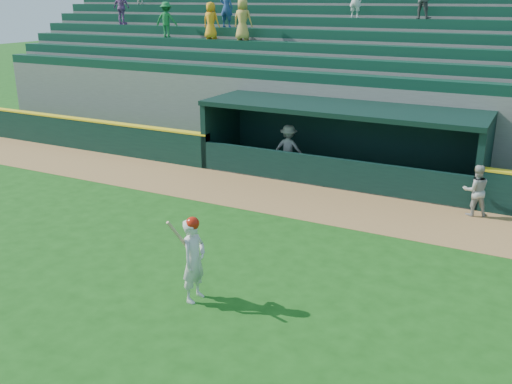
{
  "coord_description": "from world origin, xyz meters",
  "views": [
    {
      "loc": [
        6.12,
        -10.19,
        5.84
      ],
      "look_at": [
        0.0,
        1.6,
        1.3
      ],
      "focal_mm": 40.0,
      "sensor_mm": 36.0,
      "label": 1
    }
  ],
  "objects": [
    {
      "name": "dugout_player_front",
      "position": [
        4.63,
        6.02,
        0.74
      ],
      "size": [
        0.88,
        0.79,
        1.48
      ],
      "primitive_type": "imported",
      "rotation": [
        0.0,
        0.0,
        3.54
      ],
      "color": "#A8A8A2",
      "rests_on": "ground"
    },
    {
      "name": "batter_at_plate",
      "position": [
        0.27,
        -1.61,
        0.9
      ],
      "size": [
        0.53,
        0.78,
        1.82
      ],
      "color": "silver",
      "rests_on": "ground"
    },
    {
      "name": "field_wall_left",
      "position": [
        -12.25,
        6.55,
        0.6
      ],
      "size": [
        15.5,
        0.3,
        1.2
      ],
      "primitive_type": "cube",
      "color": "black",
      "rests_on": "ground"
    },
    {
      "name": "dugout",
      "position": [
        0.0,
        8.0,
        1.36
      ],
      "size": [
        9.4,
        2.8,
        2.46
      ],
      "color": "slate",
      "rests_on": "ground"
    },
    {
      "name": "ground",
      "position": [
        0.0,
        0.0,
        0.0
      ],
      "size": [
        120.0,
        120.0,
        0.0
      ],
      "primitive_type": "plane",
      "color": "#174C13",
      "rests_on": "ground"
    },
    {
      "name": "dugout_player_inside",
      "position": [
        -1.8,
        7.54,
        0.83
      ],
      "size": [
        1.15,
        0.76,
        1.66
      ],
      "primitive_type": "imported",
      "rotation": [
        0.0,
        0.0,
        3.28
      ],
      "color": "#A3A49E",
      "rests_on": "ground"
    },
    {
      "name": "wall_stripe_left",
      "position": [
        -12.25,
        6.55,
        1.23
      ],
      "size": [
        15.5,
        0.32,
        0.06
      ],
      "primitive_type": "cube",
      "color": "yellow",
      "rests_on": "field_wall_left"
    },
    {
      "name": "warning_track",
      "position": [
        0.0,
        4.9,
        0.01
      ],
      "size": [
        40.0,
        3.0,
        0.01
      ],
      "primitive_type": "cube",
      "color": "olive",
      "rests_on": "ground"
    },
    {
      "name": "stands",
      "position": [
        -0.0,
        12.57,
        2.4
      ],
      "size": [
        34.5,
        6.26,
        7.53
      ],
      "color": "slate",
      "rests_on": "ground"
    }
  ]
}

